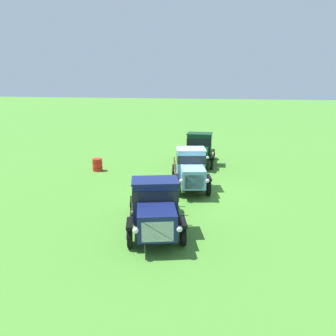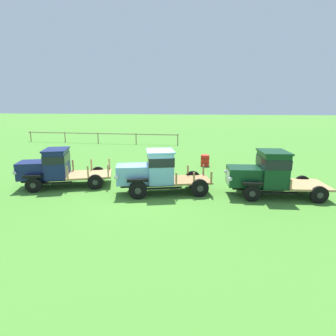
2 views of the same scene
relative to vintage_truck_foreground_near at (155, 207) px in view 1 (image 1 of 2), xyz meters
The scene contains 5 objects.
ground_plane 5.48m from the vintage_truck_foreground_near, ahead, with size 240.00×240.00×0.00m, color #47842D.
vintage_truck_foreground_near is the anchor object (origin of this frame).
vintage_truck_second_in_line 5.64m from the vintage_truck_foreground_near, ahead, with size 4.97×2.85×2.20m.
vintage_truck_midrow_center 11.09m from the vintage_truck_foreground_near, ahead, with size 4.92×2.38×2.23m.
oil_drum_beside_row 10.23m from the vintage_truck_foreground_near, 39.11° to the left, with size 0.65×0.65×0.81m.
Camera 1 is at (-16.03, -2.94, 5.39)m, focal length 35.00 mm.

